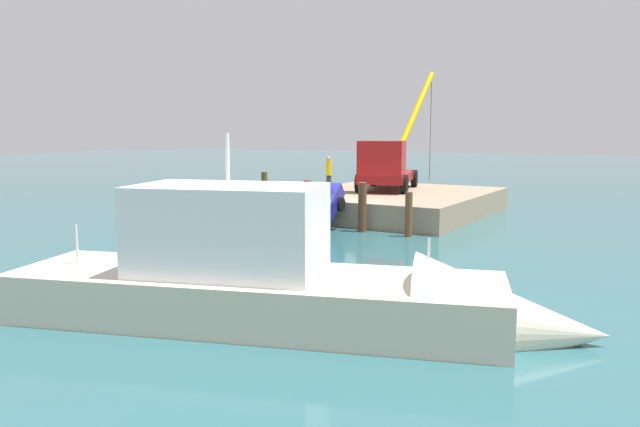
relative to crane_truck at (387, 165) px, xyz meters
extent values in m
plane|color=#2D6066|center=(6.16, 0.46, -2.62)|extent=(200.00, 200.00, 0.00)
cube|color=gray|center=(0.39, 0.46, -2.02)|extent=(11.48, 9.65, 1.20)
cube|color=maroon|center=(-0.58, -0.21, -0.69)|extent=(6.33, 3.90, 0.45)
cube|color=#AF1919|center=(1.46, 0.34, 0.44)|extent=(2.20, 2.69, 1.81)
cylinder|color=black|center=(1.09, 1.51, -0.92)|extent=(1.04, 0.55, 1.00)
cylinder|color=black|center=(1.73, -0.85, -0.92)|extent=(1.04, 0.55, 1.00)
cylinder|color=black|center=(-2.89, 0.43, -0.92)|extent=(1.04, 0.55, 1.00)
cylinder|color=black|center=(-2.25, -1.93, -0.92)|extent=(1.04, 0.55, 1.00)
cylinder|color=#E5B20C|center=(-4.74, -0.47, 2.71)|extent=(5.21, 0.78, 5.80)
cube|color=#E5B20C|center=(-2.29, -0.67, -0.22)|extent=(1.00, 1.00, 0.50)
cylinder|color=#4C4C19|center=(-7.20, -0.27, 2.09)|extent=(0.04, 0.04, 6.81)
cylinder|color=#373737|center=(1.29, -2.98, -1.01)|extent=(0.28, 0.28, 0.82)
cylinder|color=yellow|center=(1.29, -2.98, -0.19)|extent=(0.34, 0.34, 0.82)
sphere|color=tan|center=(1.29, -2.98, 0.33)|extent=(0.24, 0.24, 0.24)
cube|color=navy|center=(8.23, -0.03, -2.08)|extent=(4.05, 2.13, 3.20)
cube|color=navy|center=(8.41, -0.02, -1.48)|extent=(2.37, 1.79, 1.87)
cylinder|color=black|center=(9.18, 0.97, -3.29)|extent=(0.91, 0.28, 0.90)
cylinder|color=black|center=(9.31, -0.88, -3.29)|extent=(0.91, 0.28, 0.90)
cylinder|color=black|center=(6.73, 0.79, -1.44)|extent=(0.91, 0.28, 0.90)
cylinder|color=black|center=(6.86, -1.06, -1.44)|extent=(0.91, 0.28, 0.90)
cube|color=beige|center=(19.57, 5.59, -2.37)|extent=(6.59, 11.96, 1.83)
cone|color=beige|center=(17.77, 11.08, -2.37)|extent=(4.26, 4.82, 3.16)
cube|color=white|center=(19.75, 5.04, -0.42)|extent=(3.74, 4.89, 2.07)
cylinder|color=white|center=(19.75, 5.04, 1.21)|extent=(0.10, 0.10, 1.20)
cylinder|color=silver|center=(18.31, 9.43, -0.96)|extent=(0.06, 0.06, 1.00)
cylinder|color=silver|center=(21.00, 1.20, -0.96)|extent=(0.06, 0.06, 1.00)
cylinder|color=brown|center=(6.62, -3.53, -1.37)|extent=(0.30, 0.30, 2.49)
cylinder|color=brown|center=(6.64, -1.00, -1.52)|extent=(0.37, 0.37, 2.19)
cylinder|color=brown|center=(6.64, 1.86, -1.51)|extent=(0.38, 0.38, 2.21)
cylinder|color=brown|center=(6.79, 4.15, -1.66)|extent=(0.31, 0.31, 1.91)
camera|label=1|loc=(30.69, 14.10, 1.85)|focal=34.21mm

